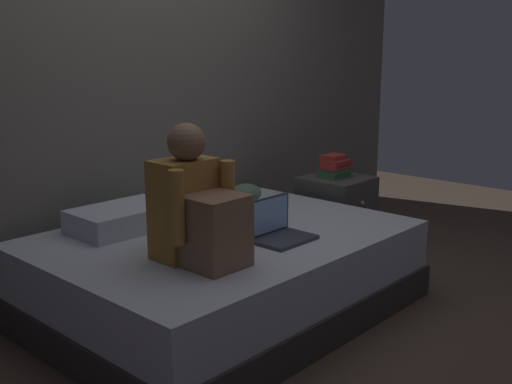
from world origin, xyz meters
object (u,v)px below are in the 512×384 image
(laptop, at_px, (278,229))
(clothes_pile, at_px, (236,195))
(nightstand, at_px, (336,214))
(bed, at_px, (224,272))
(pillow, at_px, (123,218))
(person_sitting, at_px, (196,210))
(book_stack, at_px, (335,167))

(laptop, height_order, clothes_pile, laptop)
(nightstand, relative_size, laptop, 1.73)
(bed, distance_m, clothes_pile, 0.72)
(laptop, relative_size, clothes_pile, 0.92)
(bed, bearing_deg, pillow, 127.32)
(laptop, bearing_deg, pillow, 120.34)
(pillow, bearing_deg, nightstand, -10.22)
(person_sitting, bearing_deg, book_stack, 13.55)
(bed, height_order, laptop, laptop)
(book_stack, bearing_deg, nightstand, -46.96)
(pillow, xyz_separation_m, clothes_pile, (0.86, -0.04, -0.01))
(nightstand, relative_size, pillow, 0.99)
(nightstand, distance_m, book_stack, 0.35)
(nightstand, relative_size, person_sitting, 0.85)
(pillow, distance_m, book_stack, 1.66)
(book_stack, bearing_deg, person_sitting, -166.45)
(bed, bearing_deg, clothes_pile, 38.15)
(laptop, relative_size, book_stack, 1.38)
(bed, xyz_separation_m, book_stack, (1.29, 0.17, 0.40))
(bed, relative_size, nightstand, 3.61)
(nightstand, bearing_deg, clothes_pile, 162.09)
(book_stack, height_order, clothes_pile, book_stack)
(person_sitting, distance_m, laptop, 0.55)
(pillow, bearing_deg, person_sitting, -95.64)
(bed, distance_m, book_stack, 1.36)
(nightstand, bearing_deg, person_sitting, -166.90)
(nightstand, bearing_deg, pillow, 169.78)
(pillow, bearing_deg, book_stack, -9.89)
(laptop, bearing_deg, book_stack, 21.87)
(pillow, relative_size, clothes_pile, 1.60)
(pillow, distance_m, clothes_pile, 0.86)
(nightstand, distance_m, laptop, 1.31)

